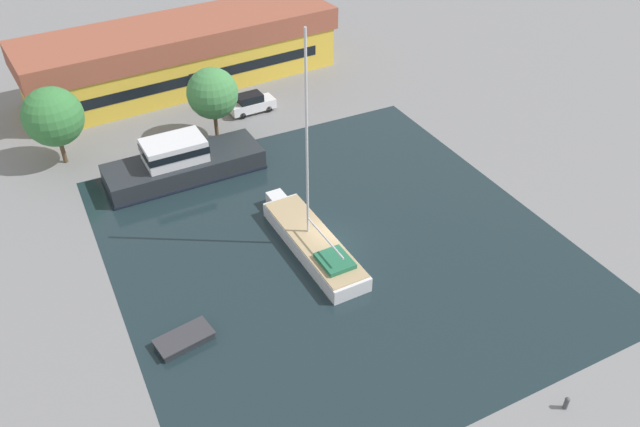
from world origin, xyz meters
TOP-DOWN VIEW (x-y plane):
  - ground_plane at (0.00, 0.00)m, footprint 440.00×440.00m
  - water_canal at (0.00, 0.00)m, footprint 28.98×31.11m
  - warehouse_building at (-1.37, 29.34)m, footprint 31.34×11.40m
  - quay_tree_near_building at (-2.30, 17.52)m, footprint 4.28×4.28m
  - quay_tree_by_water at (-14.69, 19.17)m, footprint 4.67×4.67m
  - parked_car at (2.09, 20.40)m, footprint 4.33×1.93m
  - sailboat_moored at (-1.65, 0.18)m, footprint 2.96×11.62m
  - motor_cruiser at (-6.72, 12.83)m, footprint 12.32×4.53m
  - small_dinghy at (-11.77, -3.91)m, footprint 3.45×2.17m
  - mooring_bollard at (4.25, -16.93)m, footprint 0.26×0.26m

SIDE VIEW (x-z plane):
  - ground_plane at x=0.00m, z-range 0.00..0.00m
  - water_canal at x=0.00m, z-range 0.00..0.01m
  - small_dinghy at x=-11.77m, z-range 0.01..0.51m
  - mooring_bollard at x=4.25m, z-range 0.03..0.83m
  - sailboat_moored at x=-1.65m, z-range -6.86..8.20m
  - parked_car at x=2.09m, z-range -0.02..1.80m
  - motor_cruiser at x=-6.72m, z-range -0.46..2.86m
  - warehouse_building at x=-1.37m, z-range 0.04..6.10m
  - quay_tree_near_building at x=-2.30m, z-range 0.97..7.22m
  - quay_tree_by_water at x=-14.69m, z-range 0.89..7.35m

